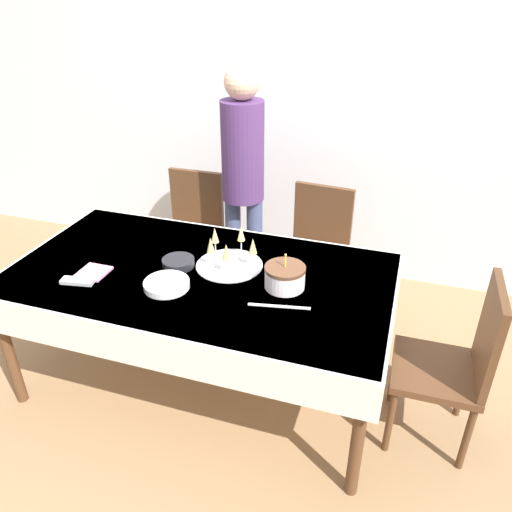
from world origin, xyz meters
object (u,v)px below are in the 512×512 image
dining_chair_right_end (457,360)px  person_standing (243,169)px  champagne_tray (229,254)px  dining_chair_far_right (316,251)px  birthday_cake (285,277)px  plate_stack_main (167,284)px  plate_stack_dessert (178,262)px  dining_chair_far_left (193,232)px

dining_chair_right_end → person_standing: size_ratio=0.56×
champagne_tray → dining_chair_far_right: bearing=65.8°
birthday_cake → plate_stack_main: size_ratio=0.89×
dining_chair_right_end → person_standing: 1.74m
dining_chair_far_right → person_standing: (-0.53, 0.02, 0.51)m
plate_stack_dessert → plate_stack_main: bearing=-79.9°
dining_chair_far_right → dining_chair_right_end: 1.24m
plate_stack_main → plate_stack_dessert: (-0.04, 0.21, 0.00)m
dining_chair_right_end → champagne_tray: dining_chair_right_end is taller
dining_chair_far_left → person_standing: bearing=3.5°
dining_chair_right_end → plate_stack_dessert: bearing=179.0°
dining_chair_far_right → champagne_tray: (-0.34, -0.75, 0.32)m
plate_stack_main → dining_chair_right_end: bearing=7.4°
dining_chair_far_left → champagne_tray: (0.58, -0.75, 0.32)m
person_standing → dining_chair_far_left: bearing=-176.5°
birthday_cake → plate_stack_dessert: (-0.60, 0.02, -0.04)m
dining_chair_far_left → person_standing: (0.39, 0.02, 0.51)m
plate_stack_main → person_standing: (0.03, 1.08, 0.25)m
dining_chair_far_left → plate_stack_dessert: (0.32, -0.85, 0.27)m
dining_chair_far_left → dining_chair_right_end: (1.79, -0.87, 0.00)m
dining_chair_far_right → champagne_tray: 0.88m
birthday_cake → plate_stack_dessert: birthday_cake is taller
birthday_cake → person_standing: (-0.53, 0.89, 0.21)m
birthday_cake → dining_chair_far_right: bearing=90.5°
dining_chair_right_end → champagne_tray: bearing=174.2°
plate_stack_main → plate_stack_dessert: 0.22m
plate_stack_main → plate_stack_dessert: size_ratio=1.32×
birthday_cake → person_standing: size_ratio=0.12×
plate_stack_main → person_standing: bearing=88.4°
champagne_tray → plate_stack_main: bearing=-125.7°
birthday_cake → champagne_tray: size_ratio=0.57×
plate_stack_main → dining_chair_far_right: bearing=62.2°
dining_chair_far_left → plate_stack_main: 1.15m
dining_chair_far_left → plate_stack_dessert: size_ratio=5.38×
plate_stack_main → person_standing: person_standing is taller
plate_stack_main → dining_chair_far_left: bearing=108.5°
dining_chair_right_end → birthday_cake: birthday_cake is taller
plate_stack_main → champagne_tray: bearing=54.3°
dining_chair_right_end → person_standing: bearing=147.5°
birthday_cake → plate_stack_dessert: 0.61m
birthday_cake → plate_stack_main: bearing=-161.4°
dining_chair_far_left → birthday_cake: 1.30m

